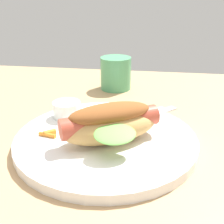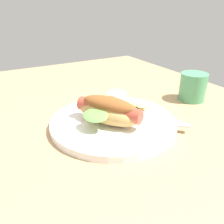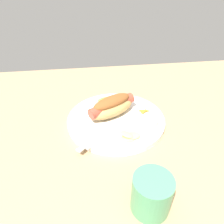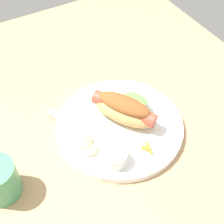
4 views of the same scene
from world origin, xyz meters
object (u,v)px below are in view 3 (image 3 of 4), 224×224
(sauce_ramekin, at_px, (148,123))
(knife, at_px, (98,135))
(carrot_garnish, at_px, (144,111))
(drinking_cup, at_px, (151,194))
(plate, at_px, (116,120))
(fork, at_px, (106,136))
(chips_pile, at_px, (130,136))
(hot_dog, at_px, (112,106))

(sauce_ramekin, xyz_separation_m, knife, (-0.14, -0.02, -0.01))
(carrot_garnish, distance_m, drinking_cup, 0.31)
(plate, height_order, fork, fork)
(plate, relative_size, drinking_cup, 3.64)
(sauce_ramekin, height_order, drinking_cup, drinking_cup)
(knife, height_order, drinking_cup, drinking_cup)
(fork, height_order, chips_pile, chips_pile)
(chips_pile, bearing_deg, sauce_ramekin, 30.31)
(plate, bearing_deg, fork, -116.58)
(sauce_ramekin, xyz_separation_m, chips_pile, (-0.06, -0.04, -0.01))
(knife, distance_m, chips_pile, 0.09)
(hot_dog, distance_m, fork, 0.11)
(hot_dog, bearing_deg, drinking_cup, -113.81)
(knife, bearing_deg, sauce_ramekin, -39.61)
(fork, xyz_separation_m, carrot_garnish, (0.13, 0.10, 0.00))
(plate, distance_m, fork, 0.09)
(sauce_ramekin, bearing_deg, carrot_garnish, 83.70)
(plate, distance_m, knife, 0.10)
(chips_pile, distance_m, carrot_garnish, 0.13)
(plate, distance_m, chips_pile, 0.10)
(plate, distance_m, carrot_garnish, 0.09)
(hot_dog, xyz_separation_m, drinking_cup, (0.03, -0.30, -0.01))
(sauce_ramekin, relative_size, fork, 0.42)
(sauce_ramekin, relative_size, knife, 0.33)
(sauce_ramekin, distance_m, knife, 0.15)
(fork, xyz_separation_m, chips_pile, (0.06, -0.01, 0.00))
(carrot_garnish, bearing_deg, plate, -170.45)
(hot_dog, bearing_deg, carrot_garnish, -31.43)
(sauce_ramekin, bearing_deg, fork, -169.86)
(knife, distance_m, drinking_cup, 0.23)
(knife, xyz_separation_m, drinking_cup, (0.08, -0.21, 0.02))
(hot_dog, height_order, drinking_cup, drinking_cup)
(sauce_ramekin, xyz_separation_m, drinking_cup, (-0.06, -0.22, 0.01))
(plate, distance_m, sauce_ramekin, 0.10)
(hot_dog, bearing_deg, chips_pile, -104.48)
(sauce_ramekin, relative_size, chips_pile, 0.85)
(sauce_ramekin, height_order, chips_pile, sauce_ramekin)
(plate, height_order, knife, knife)
(plate, xyz_separation_m, chips_pile, (0.02, -0.10, 0.01))
(fork, bearing_deg, sauce_ramekin, -27.59)
(hot_dog, relative_size, drinking_cup, 2.03)
(sauce_ramekin, xyz_separation_m, fork, (-0.12, -0.02, -0.01))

